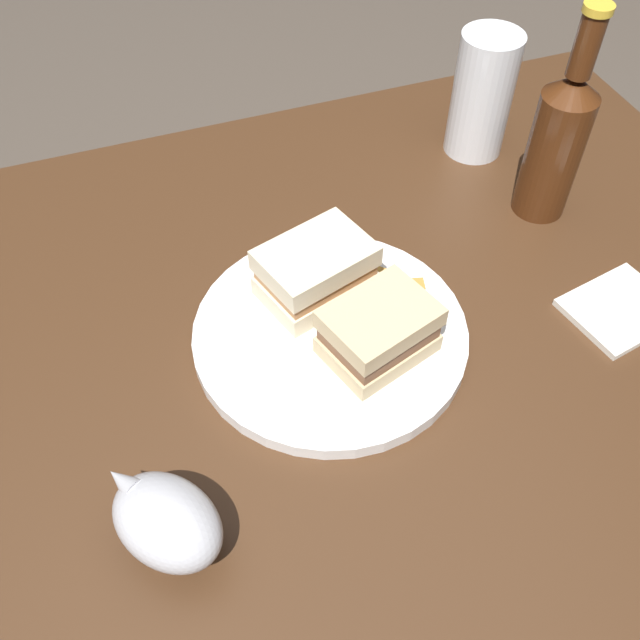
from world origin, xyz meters
TOP-DOWN VIEW (x-y plane):
  - ground_plane at (0.00, 0.00)m, footprint 6.00×6.00m
  - dining_table at (0.00, 0.00)m, footprint 1.16×0.81m
  - plate at (-0.02, 0.01)m, footprint 0.28×0.28m
  - sandwich_half_left at (-0.05, 0.05)m, footprint 0.12×0.10m
  - sandwich_half_right at (-0.02, -0.05)m, footprint 0.13×0.11m
  - potato_wedge_front at (-0.08, 0.03)m, footprint 0.03×0.05m
  - potato_wedge_middle at (-0.05, -0.01)m, footprint 0.05×0.03m
  - potato_wedge_back at (-0.10, -0.01)m, footprint 0.05×0.03m
  - potato_wedge_left_edge at (-0.08, -0.02)m, footprint 0.06×0.05m
  - pint_glass at (-0.31, -0.24)m, footprint 0.08×0.08m
  - gravy_boat at (0.18, 0.17)m, footprint 0.12×0.12m
  - cider_bottle at (-0.33, -0.10)m, footprint 0.06×0.06m
  - napkin at (-0.33, 0.08)m, footprint 0.12×0.11m

SIDE VIEW (x-z plane):
  - ground_plane at x=0.00m, z-range 0.00..0.00m
  - dining_table at x=0.00m, z-range 0.00..0.71m
  - napkin at x=-0.33m, z-range 0.71..0.72m
  - plate at x=-0.02m, z-range 0.71..0.73m
  - potato_wedge_middle at x=-0.05m, z-range 0.73..0.75m
  - potato_wedge_front at x=-0.08m, z-range 0.73..0.75m
  - potato_wedge_left_edge at x=-0.08m, z-range 0.73..0.75m
  - potato_wedge_back at x=-0.10m, z-range 0.73..0.75m
  - gravy_boat at x=0.18m, z-range 0.72..0.79m
  - sandwich_half_left at x=-0.05m, z-range 0.73..0.79m
  - sandwich_half_right at x=-0.02m, z-range 0.73..0.79m
  - pint_glass at x=-0.31m, z-range 0.71..0.87m
  - cider_bottle at x=-0.33m, z-range 0.69..0.94m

